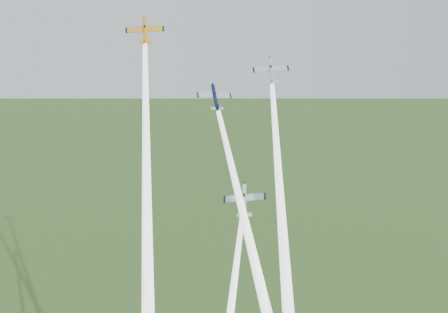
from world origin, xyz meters
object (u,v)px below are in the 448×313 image
plane_yellow (145,31)px  plane_navy (215,97)px  plane_silver_low (244,200)px  plane_silver_right (271,71)px

plane_yellow → plane_navy: (13.11, -1.91, -12.55)m
plane_yellow → plane_navy: bearing=-6.3°
plane_yellow → plane_silver_low: plane_yellow is taller
plane_navy → plane_silver_low: plane_navy is taller
plane_yellow → plane_silver_right: bearing=-5.1°
plane_yellow → plane_silver_right: 25.26m
plane_silver_low → plane_silver_right: bearing=74.1°
plane_navy → plane_silver_right: size_ratio=1.01×
plane_navy → plane_silver_low: bearing=-80.2°
plane_yellow → plane_navy: size_ratio=1.04×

